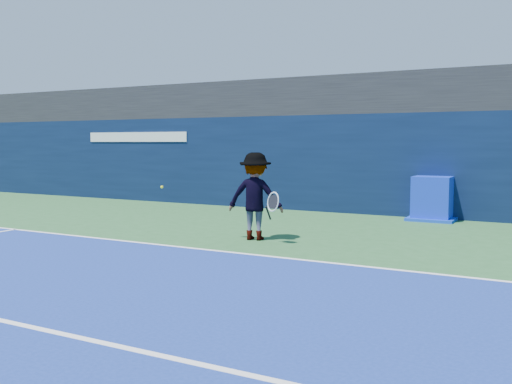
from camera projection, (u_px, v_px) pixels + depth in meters
ground at (70, 278)px, 9.09m from camera, size 80.00×80.00×0.00m
baseline at (181, 247)px, 11.72m from camera, size 24.00×0.10×0.01m
stadium_band at (331, 99)px, 18.87m from camera, size 36.00×3.00×1.20m
back_wall_assembly at (318, 163)px, 18.17m from camera, size 36.00×1.03×3.00m
equipment_cart at (433, 200)px, 15.83m from camera, size 1.27×1.27×1.22m
tennis_player at (255, 196)px, 12.60m from camera, size 1.46×0.97×1.94m
tennis_ball at (162, 187)px, 15.02m from camera, size 0.07×0.07×0.07m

